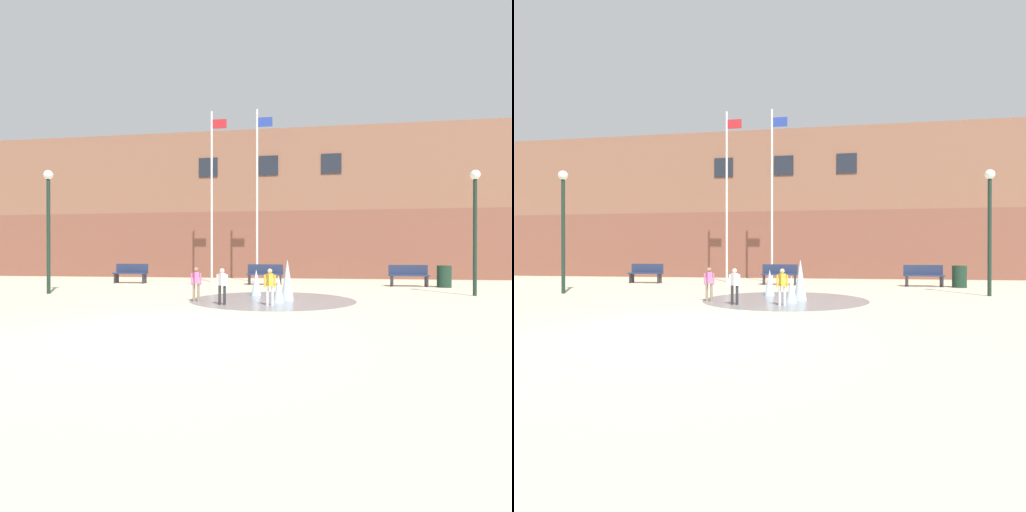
% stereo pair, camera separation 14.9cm
% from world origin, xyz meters
% --- Properties ---
extents(ground_plane, '(100.00, 100.00, 0.00)m').
position_xyz_m(ground_plane, '(0.00, 0.00, 0.00)').
color(ground_plane, '#BCB299').
extents(library_building, '(36.00, 6.05, 8.48)m').
position_xyz_m(library_building, '(0.00, 18.63, 4.24)').
color(library_building, brown).
rests_on(library_building, ground).
extents(splash_fountain, '(4.92, 4.92, 1.22)m').
position_xyz_m(splash_fountain, '(1.37, 5.17, 0.34)').
color(splash_fountain, gray).
rests_on(splash_fountain, ground).
extents(park_bench_center, '(1.60, 0.44, 0.91)m').
position_xyz_m(park_bench_center, '(-6.03, 10.99, 0.48)').
color(park_bench_center, '#28282D').
rests_on(park_bench_center, ground).
extents(park_bench_under_right_flagpole, '(1.60, 0.44, 0.91)m').
position_xyz_m(park_bench_under_right_flagpole, '(0.38, 10.87, 0.48)').
color(park_bench_under_right_flagpole, '#28282D').
rests_on(park_bench_under_right_flagpole, ground).
extents(park_bench_far_right, '(1.60, 0.44, 0.91)m').
position_xyz_m(park_bench_far_right, '(6.52, 10.80, 0.48)').
color(park_bench_far_right, '#28282D').
rests_on(park_bench_far_right, ground).
extents(child_running, '(0.31, 0.24, 0.99)m').
position_xyz_m(child_running, '(-0.84, 4.32, 0.58)').
color(child_running, '#89755B').
rests_on(child_running, ground).
extents(child_in_fountain, '(0.31, 0.24, 0.99)m').
position_xyz_m(child_in_fountain, '(0.08, 3.69, 0.58)').
color(child_in_fountain, '#28282D').
rests_on(child_in_fountain, ground).
extents(child_with_pink_shirt, '(0.31, 0.24, 0.99)m').
position_xyz_m(child_with_pink_shirt, '(1.37, 3.74, 0.58)').
color(child_with_pink_shirt, silver).
rests_on(child_with_pink_shirt, ground).
extents(flagpole_left, '(0.80, 0.10, 8.39)m').
position_xyz_m(flagpole_left, '(-2.42, 12.31, 4.45)').
color(flagpole_left, silver).
rests_on(flagpole_left, ground).
extents(flagpole_right, '(0.80, 0.10, 8.38)m').
position_xyz_m(flagpole_right, '(-0.16, 12.31, 4.44)').
color(flagpole_right, silver).
rests_on(flagpole_right, ground).
extents(lamp_post_left_lane, '(0.32, 0.32, 4.27)m').
position_xyz_m(lamp_post_left_lane, '(-6.56, 5.81, 2.76)').
color(lamp_post_left_lane, '#192D23').
rests_on(lamp_post_left_lane, ground).
extents(lamp_post_right_lane, '(0.32, 0.32, 4.14)m').
position_xyz_m(lamp_post_right_lane, '(7.78, 7.16, 2.68)').
color(lamp_post_right_lane, '#192D23').
rests_on(lamp_post_right_lane, ground).
extents(trash_can, '(0.56, 0.56, 0.90)m').
position_xyz_m(trash_can, '(7.85, 10.51, 0.45)').
color(trash_can, '#193323').
rests_on(trash_can, ground).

